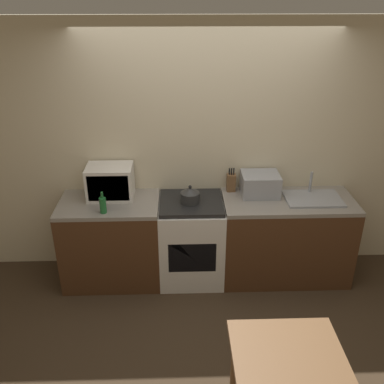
% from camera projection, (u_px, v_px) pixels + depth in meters
% --- Properties ---
extents(ground_plane, '(16.00, 16.00, 0.00)m').
position_uv_depth(ground_plane, '(212.00, 333.00, 3.87)').
color(ground_plane, '#3D2D1E').
extents(wall_back, '(10.00, 0.06, 2.60)m').
position_uv_depth(wall_back, '(206.00, 151.00, 4.38)').
color(wall_back, beige).
rests_on(wall_back, ground_plane).
extents(counter_left_run, '(0.99, 0.62, 0.90)m').
position_uv_depth(counter_left_run, '(112.00, 241.00, 4.42)').
color(counter_left_run, '#4C2D19').
rests_on(counter_left_run, ground_plane).
extents(counter_right_run, '(1.31, 0.62, 0.90)m').
position_uv_depth(counter_right_run, '(285.00, 238.00, 4.47)').
color(counter_right_run, '#4C2D19').
rests_on(counter_right_run, ground_plane).
extents(stove_range, '(0.65, 0.62, 0.90)m').
position_uv_depth(stove_range, '(191.00, 240.00, 4.44)').
color(stove_range, silver).
rests_on(stove_range, ground_plane).
extents(kettle, '(0.19, 0.19, 0.19)m').
position_uv_depth(kettle, '(190.00, 195.00, 4.19)').
color(kettle, '#2D2D2D').
rests_on(kettle, stove_range).
extents(microwave, '(0.45, 0.32, 0.33)m').
position_uv_depth(microwave, '(110.00, 182.00, 4.26)').
color(microwave, silver).
rests_on(microwave, counter_left_run).
extents(bottle, '(0.06, 0.06, 0.21)m').
position_uv_depth(bottle, '(103.00, 205.00, 4.00)').
color(bottle, '#1E662D').
rests_on(bottle, counter_left_run).
extents(knife_block, '(0.09, 0.08, 0.25)m').
position_uv_depth(knife_block, '(231.00, 182.00, 4.42)').
color(knife_block, brown).
rests_on(knife_block, counter_right_run).
extents(toaster_oven, '(0.38, 0.31, 0.22)m').
position_uv_depth(toaster_oven, '(260.00, 184.00, 4.34)').
color(toaster_oven, '#999BA0').
rests_on(toaster_oven, counter_right_run).
extents(sink_basin, '(0.55, 0.38, 0.24)m').
position_uv_depth(sink_basin, '(313.00, 198.00, 4.28)').
color(sink_basin, '#999BA0').
rests_on(sink_basin, counter_right_run).
extents(dining_table, '(0.71, 0.73, 0.74)m').
position_uv_depth(dining_table, '(289.00, 373.00, 2.70)').
color(dining_table, brown).
rests_on(dining_table, ground_plane).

